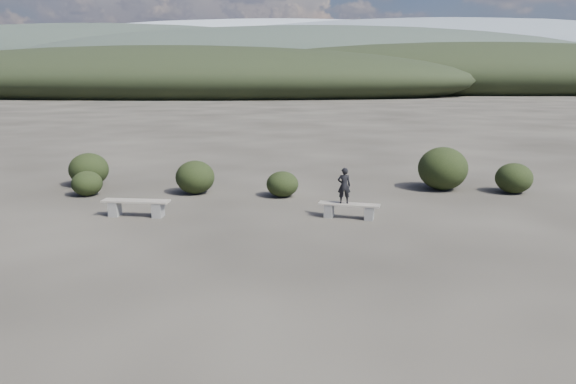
{
  "coord_description": "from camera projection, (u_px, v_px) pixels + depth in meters",
  "views": [
    {
      "loc": [
        1.34,
        -10.44,
        4.08
      ],
      "look_at": [
        0.77,
        3.5,
        1.1
      ],
      "focal_mm": 35.0,
      "sensor_mm": 36.0,
      "label": 1
    }
  ],
  "objects": [
    {
      "name": "shrub_c",
      "position": [
        282.0,
        184.0,
        18.71
      ],
      "size": [
        1.07,
        1.07,
        0.86
      ],
      "primitive_type": "ellipsoid",
      "color": "black",
      "rests_on": "ground"
    },
    {
      "name": "shrub_d",
      "position": [
        443.0,
        168.0,
        19.8
      ],
      "size": [
        1.73,
        1.73,
        1.52
      ],
      "primitive_type": "ellipsoid",
      "color": "black",
      "rests_on": "ground"
    },
    {
      "name": "mountain_ridges",
      "position": [
        297.0,
        61.0,
        340.44
      ],
      "size": [
        500.0,
        400.0,
        56.0
      ],
      "color": "black",
      "rests_on": "ground"
    },
    {
      "name": "seated_person",
      "position": [
        344.0,
        186.0,
        15.85
      ],
      "size": [
        0.39,
        0.27,
        1.03
      ],
      "primitive_type": "imported",
      "rotation": [
        0.0,
        0.0,
        3.22
      ],
      "color": "black",
      "rests_on": "bench_right"
    },
    {
      "name": "shrub_e",
      "position": [
        514.0,
        178.0,
        19.27
      ],
      "size": [
        1.25,
        1.25,
        1.04
      ],
      "primitive_type": "ellipsoid",
      "color": "black",
      "rests_on": "ground"
    },
    {
      "name": "shrub_f",
      "position": [
        89.0,
        169.0,
        20.52
      ],
      "size": [
        1.42,
        1.42,
        1.2
      ],
      "primitive_type": "ellipsoid",
      "color": "black",
      "rests_on": "ground"
    },
    {
      "name": "bench_left",
      "position": [
        136.0,
        207.0,
        16.15
      ],
      "size": [
        1.97,
        0.55,
        0.49
      ],
      "rotation": [
        0.0,
        0.0,
        -0.07
      ],
      "color": "slate",
      "rests_on": "ground"
    },
    {
      "name": "shrub_a",
      "position": [
        87.0,
        183.0,
        18.87
      ],
      "size": [
        1.02,
        1.02,
        0.84
      ],
      "primitive_type": "ellipsoid",
      "color": "black",
      "rests_on": "ground"
    },
    {
      "name": "ground",
      "position": [
        242.0,
        283.0,
        11.1
      ],
      "size": [
        1200.0,
        1200.0,
        0.0
      ],
      "primitive_type": "plane",
      "color": "#28241F",
      "rests_on": "ground"
    },
    {
      "name": "shrub_b",
      "position": [
        195.0,
        177.0,
        19.18
      ],
      "size": [
        1.33,
        1.33,
        1.14
      ],
      "primitive_type": "ellipsoid",
      "color": "black",
      "rests_on": "ground"
    },
    {
      "name": "bench_right",
      "position": [
        349.0,
        209.0,
        15.95
      ],
      "size": [
        1.77,
        0.73,
        0.43
      ],
      "rotation": [
        0.0,
        0.0,
        -0.22
      ],
      "color": "slate",
      "rests_on": "ground"
    }
  ]
}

